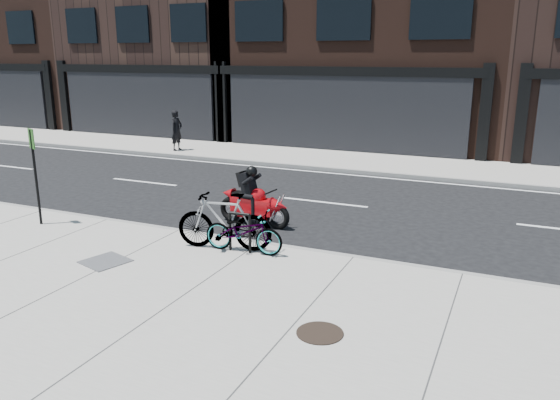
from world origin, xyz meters
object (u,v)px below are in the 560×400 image
at_px(bicycle_front, 244,231).
at_px(manhole_cover, 320,333).
at_px(bike_rack, 240,229).
at_px(pedestrian, 177,130).
at_px(bicycle_rear, 224,221).
at_px(utility_grate, 105,261).
at_px(sign_post, 35,168).
at_px(motorcycle, 257,202).

relative_size(bicycle_front, manhole_cover, 2.44).
height_order(bike_rack, pedestrian, pedestrian).
bearing_deg(manhole_cover, bicycle_front, 135.40).
relative_size(bicycle_rear, manhole_cover, 2.92).
relative_size(bicycle_front, utility_grate, 2.15).
xyz_separation_m(manhole_cover, sign_post, (-7.56, 2.17, 1.29)).
xyz_separation_m(bicycle_rear, pedestrian, (-7.54, 9.37, 0.23)).
height_order(bicycle_front, utility_grate, bicycle_front).
height_order(motorcycle, utility_grate, motorcycle).
xyz_separation_m(bike_rack, sign_post, (-5.01, -0.27, 0.84)).
bearing_deg(manhole_cover, motorcycle, 125.60).
bearing_deg(pedestrian, motorcycle, -131.33).
relative_size(utility_grate, sign_post, 0.34).
relative_size(bicycle_rear, sign_post, 0.88).
distance_m(motorcycle, utility_grate, 3.84).
xyz_separation_m(bike_rack, pedestrian, (-7.89, 9.37, 0.34)).
height_order(bike_rack, bicycle_front, bicycle_front).
bearing_deg(utility_grate, pedestrian, 118.22).
xyz_separation_m(bicycle_front, pedestrian, (-7.97, 9.37, 0.38)).
bearing_deg(sign_post, bicycle_front, 25.70).
bearing_deg(manhole_cover, sign_post, 163.98).
xyz_separation_m(bicycle_front, bicycle_rear, (-0.43, 0.00, 0.16)).
bearing_deg(bicycle_rear, pedestrian, -152.73).
bearing_deg(motorcycle, pedestrian, 140.10).
relative_size(bike_rack, sign_post, 0.36).
relative_size(bike_rack, motorcycle, 0.42).
distance_m(bicycle_front, manhole_cover, 3.50).
relative_size(motorcycle, manhole_cover, 2.87).
bearing_deg(bicycle_front, utility_grate, 121.62).
bearing_deg(motorcycle, bicycle_front, -64.78).
xyz_separation_m(bicycle_front, motorcycle, (-0.73, 2.03, 0.02)).
height_order(bicycle_rear, pedestrian, pedestrian).
height_order(motorcycle, sign_post, sign_post).
bearing_deg(motorcycle, manhole_cover, -48.92).
relative_size(pedestrian, utility_grate, 2.15).
relative_size(bicycle_rear, motorcycle, 1.02).
height_order(bicycle_front, pedestrian, pedestrian).
xyz_separation_m(pedestrian, utility_grate, (5.85, -10.89, -0.80)).
relative_size(bike_rack, manhole_cover, 1.20).
height_order(bicycle_front, sign_post, sign_post).
bearing_deg(bike_rack, utility_grate, -143.36).
bearing_deg(manhole_cover, bicycle_rear, 139.98).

